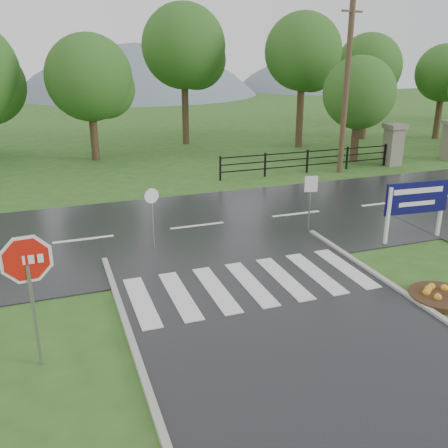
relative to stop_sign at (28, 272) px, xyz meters
name	(u,v)px	position (x,y,z in m)	size (l,w,h in m)	color
ground	(355,401)	(5.43, -3.16, -2.07)	(120.00, 120.00, 0.00)	#2E5B1E
main_road	(197,227)	(5.43, 6.84, -2.07)	(90.00, 8.00, 0.04)	black
crosswalk	(251,284)	(5.43, 1.84, -2.01)	(6.50, 2.80, 0.02)	silver
pillar_west	(393,144)	(18.43, 12.84, -0.89)	(1.00, 1.00, 2.24)	gray
fence_west	(307,159)	(13.18, 12.84, -1.35)	(9.58, 0.08, 1.20)	black
hills	(113,204)	(8.92, 61.84, -17.61)	(102.00, 48.00, 48.00)	slate
treeline	(147,152)	(6.43, 20.84, -2.07)	(83.20, 5.20, 10.00)	#26571B
stop_sign	(28,272)	(0.00, 0.00, 0.00)	(1.33, 0.14, 3.01)	#939399
estate_billboard	(417,201)	(11.82, 3.11, -0.67)	(2.33, 0.21, 2.04)	silver
flower_bed	(441,296)	(9.71, -0.57, -1.95)	(1.59, 1.59, 0.32)	#332111
reg_sign_small	(311,193)	(8.93, 4.98, -0.62)	(0.45, 0.12, 2.04)	#939399
reg_sign_round	(152,211)	(3.49, 5.21, -0.75)	(0.47, 0.14, 2.06)	#939399
utility_pole_east	(346,88)	(14.83, 12.34, 2.19)	(1.44, 0.58, 8.38)	#473523
entrance_tree_left	(359,93)	(16.99, 14.34, 1.71)	(3.94, 3.94, 5.77)	#3D2B1C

